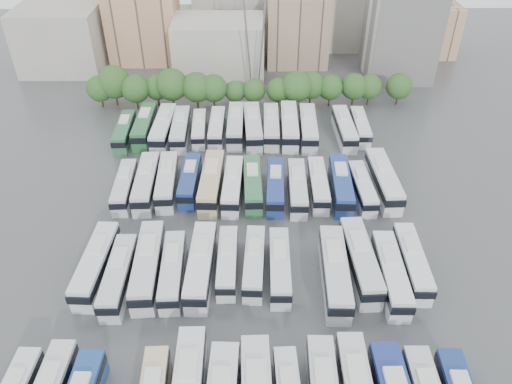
{
  "coord_description": "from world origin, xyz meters",
  "views": [
    {
      "loc": [
        1.55,
        -50.16,
        46.06
      ],
      "look_at": [
        1.96,
        8.48,
        3.0
      ],
      "focal_mm": 35.0,
      "sensor_mm": 36.0,
      "label": 1
    }
  ],
  "objects_px": {
    "bus_r3_s1": "(145,126)",
    "bus_r3_s7": "(253,126)",
    "bus_r2_s8": "(275,186)",
    "bus_r3_s6": "(236,125)",
    "bus_r2_s12": "(362,188)",
    "bus_r2_s2": "(146,183)",
    "bus_r2_s6": "(233,185)",
    "bus_r3_s2": "(164,128)",
    "bus_r3_s0": "(124,131)",
    "bus_r3_s13": "(360,126)",
    "bus_r1_s2": "(119,276)",
    "bus_r2_s10": "(318,184)",
    "bus_r1_s7": "(254,262)",
    "bus_r2_s1": "(125,186)",
    "bus_r3_s4": "(199,128)",
    "bus_r3_s8": "(271,126)",
    "bus_r1_s4": "(173,271)",
    "bus_r2_s3": "(167,181)",
    "bus_r2_s4": "(190,180)",
    "bus_r3_s3": "(180,129)",
    "bus_r1_s5": "(201,265)",
    "bus_r2_s9": "(297,188)",
    "bus_r1_s13": "(412,262)",
    "bus_r2_s7": "(253,184)",
    "bus_r3_s10": "(308,127)",
    "bus_r1_s8": "(280,266)",
    "bus_r3_s12": "(344,128)",
    "bus_r1_s3": "(148,265)",
    "bus_r3_s5": "(217,128)",
    "electricity_pylon": "(255,1)",
    "bus_r3_s9": "(289,126)",
    "bus_r1_s11": "(360,260)",
    "bus_r1_s10": "(335,272)",
    "bus_r1_s12": "(391,274)",
    "bus_r2_s5": "(212,182)"
  },
  "relations": [
    {
      "from": "bus_r3_s1",
      "to": "bus_r3_s7",
      "type": "relative_size",
      "value": 0.94
    },
    {
      "from": "bus_r2_s8",
      "to": "bus_r3_s6",
      "type": "distance_m",
      "value": 20.08
    },
    {
      "from": "bus_r2_s12",
      "to": "bus_r2_s2",
      "type": "bearing_deg",
      "value": 175.27
    },
    {
      "from": "bus_r2_s6",
      "to": "bus_r3_s2",
      "type": "xyz_separation_m",
      "value": [
        -13.06,
        17.72,
        0.17
      ]
    },
    {
      "from": "bus_r3_s0",
      "to": "bus_r3_s13",
      "type": "bearing_deg",
      "value": 0.21
    },
    {
      "from": "bus_r1_s2",
      "to": "bus_r2_s10",
      "type": "bearing_deg",
      "value": 35.81
    },
    {
      "from": "bus_r1_s7",
      "to": "bus_r2_s1",
      "type": "xyz_separation_m",
      "value": [
        -19.73,
        16.62,
        0.01
      ]
    },
    {
      "from": "bus_r3_s4",
      "to": "bus_r3_s8",
      "type": "xyz_separation_m",
      "value": [
        13.14,
        0.19,
        0.31
      ]
    },
    {
      "from": "bus_r1_s4",
      "to": "bus_r3_s0",
      "type": "distance_m",
      "value": 37.49
    },
    {
      "from": "bus_r2_s1",
      "to": "bus_r2_s12",
      "type": "relative_size",
      "value": 1.01
    },
    {
      "from": "bus_r2_s3",
      "to": "bus_r2_s4",
      "type": "distance_m",
      "value": 3.47
    },
    {
      "from": "bus_r2_s8",
      "to": "bus_r3_s3",
      "type": "distance_m",
      "value": 24.26
    },
    {
      "from": "bus_r1_s5",
      "to": "bus_r3_s6",
      "type": "bearing_deg",
      "value": 86.45
    },
    {
      "from": "bus_r3_s8",
      "to": "bus_r3_s3",
      "type": "bearing_deg",
      "value": -176.06
    },
    {
      "from": "bus_r2_s9",
      "to": "bus_r1_s13",
      "type": "bearing_deg",
      "value": -49.11
    },
    {
      "from": "bus_r2_s7",
      "to": "bus_r3_s6",
      "type": "height_order",
      "value": "bus_r3_s6"
    },
    {
      "from": "bus_r2_s9",
      "to": "bus_r3_s10",
      "type": "height_order",
      "value": "bus_r3_s10"
    },
    {
      "from": "bus_r1_s2",
      "to": "bus_r3_s8",
      "type": "relative_size",
      "value": 0.95
    },
    {
      "from": "bus_r1_s2",
      "to": "bus_r2_s2",
      "type": "xyz_separation_m",
      "value": [
        0.04,
        19.53,
        0.12
      ]
    },
    {
      "from": "bus_r1_s13",
      "to": "bus_r2_s8",
      "type": "bearing_deg",
      "value": 136.6
    },
    {
      "from": "bus_r1_s8",
      "to": "bus_r1_s13",
      "type": "relative_size",
      "value": 0.97
    },
    {
      "from": "bus_r2_s8",
      "to": "bus_r3_s1",
      "type": "relative_size",
      "value": 0.93
    },
    {
      "from": "bus_r1_s5",
      "to": "bus_r2_s4",
      "type": "bearing_deg",
      "value": 101.65
    },
    {
      "from": "bus_r2_s9",
      "to": "bus_r3_s12",
      "type": "height_order",
      "value": "bus_r3_s12"
    },
    {
      "from": "bus_r1_s3",
      "to": "bus_r3_s1",
      "type": "distance_m",
      "value": 36.66
    },
    {
      "from": "bus_r1_s4",
      "to": "bus_r3_s5",
      "type": "bearing_deg",
      "value": 82.31
    },
    {
      "from": "bus_r1_s7",
      "to": "bus_r1_s2",
      "type": "bearing_deg",
      "value": -169.11
    },
    {
      "from": "bus_r2_s4",
      "to": "electricity_pylon",
      "type": "bearing_deg",
      "value": 75.71
    },
    {
      "from": "bus_r3_s4",
      "to": "bus_r3_s9",
      "type": "xyz_separation_m",
      "value": [
        16.45,
        0.17,
        0.44
      ]
    },
    {
      "from": "bus_r1_s5",
      "to": "bus_r3_s13",
      "type": "relative_size",
      "value": 1.18
    },
    {
      "from": "bus_r2_s1",
      "to": "bus_r3_s4",
      "type": "height_order",
      "value": "bus_r2_s1"
    },
    {
      "from": "bus_r3_s13",
      "to": "bus_r1_s11",
      "type": "bearing_deg",
      "value": -98.73
    },
    {
      "from": "bus_r2_s6",
      "to": "bus_r1_s2",
      "type": "bearing_deg",
      "value": -122.99
    },
    {
      "from": "electricity_pylon",
      "to": "bus_r2_s12",
      "type": "distance_m",
      "value": 45.3
    },
    {
      "from": "bus_r1_s5",
      "to": "bus_r2_s8",
      "type": "height_order",
      "value": "bus_r1_s5"
    },
    {
      "from": "bus_r3_s1",
      "to": "bus_r2_s2",
      "type": "bearing_deg",
      "value": -79.52
    },
    {
      "from": "bus_r1_s11",
      "to": "electricity_pylon",
      "type": "bearing_deg",
      "value": 100.55
    },
    {
      "from": "bus_r1_s10",
      "to": "bus_r3_s6",
      "type": "distance_m",
      "value": 39.6
    },
    {
      "from": "bus_r3_s10",
      "to": "bus_r2_s10",
      "type": "bearing_deg",
      "value": -88.06
    },
    {
      "from": "bus_r1_s13",
      "to": "bus_r2_s8",
      "type": "height_order",
      "value": "bus_r1_s13"
    },
    {
      "from": "bus_r3_s3",
      "to": "bus_r1_s12",
      "type": "bearing_deg",
      "value": -52.16
    },
    {
      "from": "bus_r3_s7",
      "to": "bus_r3_s8",
      "type": "bearing_deg",
      "value": 2.11
    },
    {
      "from": "bus_r1_s4",
      "to": "bus_r3_s8",
      "type": "relative_size",
      "value": 0.93
    },
    {
      "from": "bus_r1_s12",
      "to": "bus_r3_s8",
      "type": "relative_size",
      "value": 0.99
    },
    {
      "from": "bus_r1_s13",
      "to": "bus_r3_s1",
      "type": "bearing_deg",
      "value": 139.69
    },
    {
      "from": "bus_r2_s8",
      "to": "bus_r2_s5",
      "type": "bearing_deg",
      "value": 177.76
    },
    {
      "from": "bus_r1_s13",
      "to": "bus_r3_s5",
      "type": "height_order",
      "value": "bus_r1_s13"
    },
    {
      "from": "bus_r2_s2",
      "to": "bus_r3_s4",
      "type": "bearing_deg",
      "value": 67.53
    },
    {
      "from": "electricity_pylon",
      "to": "bus_r1_s11",
      "type": "bearing_deg",
      "value": -76.68
    },
    {
      "from": "electricity_pylon",
      "to": "bus_r2_s10",
      "type": "distance_m",
      "value": 42.64
    }
  ]
}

